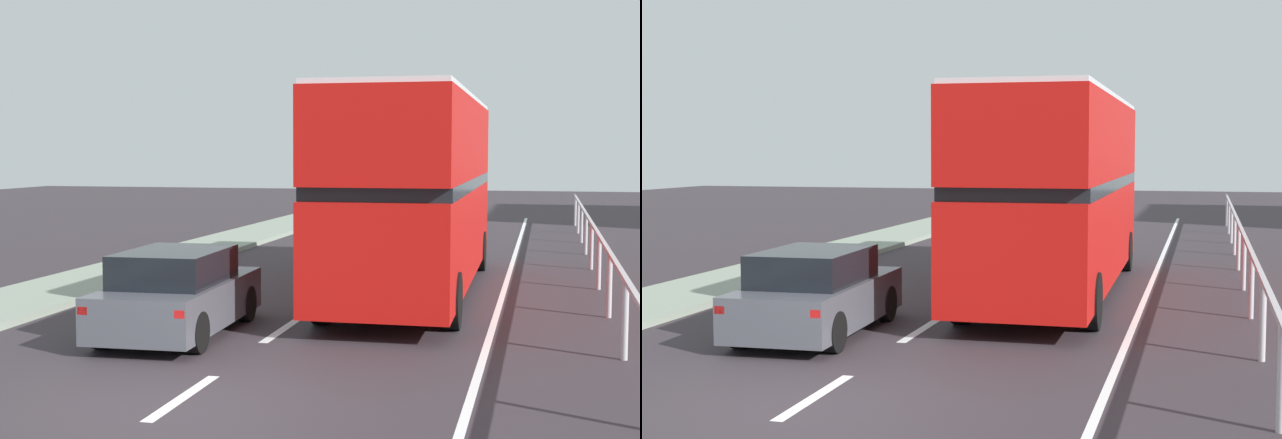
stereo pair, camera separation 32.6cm
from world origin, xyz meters
TOP-DOWN VIEW (x-y plane):
  - ground_plane at (0.00, 0.00)m, footprint 74.11×120.00m
  - lane_paint_markings at (2.14, 8.18)m, footprint 3.63×46.00m
  - bridge_side_railing at (5.51, 9.00)m, footprint 0.10×42.00m
  - double_decker_bus_red at (1.64, 9.30)m, footprint 2.68×10.99m
  - hatchback_car_near at (-1.57, 3.90)m, footprint 1.88×4.13m
  - sedan_car_ahead at (-2.31, 25.66)m, footprint 1.91×4.57m

SIDE VIEW (x-z plane):
  - ground_plane at x=0.00m, z-range -0.10..0.00m
  - lane_paint_markings at x=2.14m, z-range 0.00..0.01m
  - sedan_car_ahead at x=-2.31m, z-range -0.02..1.35m
  - hatchback_car_near at x=-1.57m, z-range -0.03..1.41m
  - bridge_side_railing at x=5.51m, z-range 0.37..1.59m
  - double_decker_bus_red at x=1.64m, z-range 0.15..4.38m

